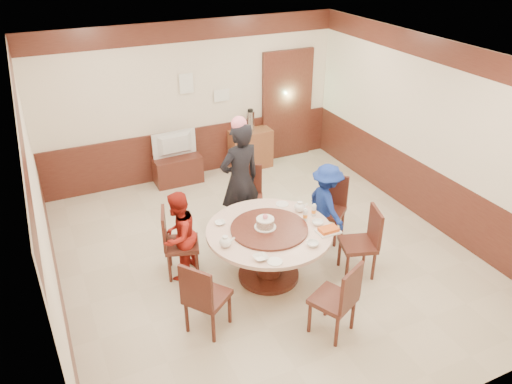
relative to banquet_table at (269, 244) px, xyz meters
name	(u,v)px	position (x,y,z in m)	size (l,w,h in m)	color
room	(266,188)	(0.18, 0.47, 0.55)	(6.00, 6.04, 2.84)	beige
banquet_table	(269,244)	(0.00, 0.00, 0.00)	(1.63, 1.63, 0.78)	#491F17
chair_0	(328,219)	(1.24, 0.50, -0.23)	(0.62, 0.62, 0.97)	#491F17
chair_1	(248,209)	(0.29, 1.29, -0.23)	(0.58, 0.59, 0.97)	#491F17
chair_2	(181,254)	(-1.03, 0.58, -0.23)	(0.55, 0.55, 0.97)	#491F17
chair_3	(207,308)	(-1.08, -0.57, -0.23)	(0.62, 0.62, 0.97)	#491F17
chair_4	(334,310)	(0.22, -1.23, -0.23)	(0.59, 0.59, 0.97)	#491F17
chair_5	(358,253)	(1.13, -0.42, -0.23)	(0.56, 0.55, 0.97)	#491F17
person_standing	(240,180)	(0.10, 1.16, 0.36)	(0.65, 0.43, 1.79)	black
person_red	(179,236)	(-1.05, 0.55, 0.08)	(0.60, 0.47, 1.24)	#A21E15
person_blue	(326,204)	(1.14, 0.44, 0.09)	(0.80, 0.46, 1.24)	navy
birthday_cake	(265,223)	(-0.04, 0.03, 0.31)	(0.28, 0.28, 0.19)	white
teapot_left	(225,242)	(-0.65, -0.11, 0.28)	(0.17, 0.15, 0.13)	white
teapot_right	(300,207)	(0.58, 0.24, 0.28)	(0.17, 0.15, 0.13)	white
bowl_0	(220,223)	(-0.52, 0.39, 0.23)	(0.13, 0.13, 0.03)	white
bowl_1	(313,244)	(0.32, -0.55, 0.24)	(0.15, 0.15, 0.05)	white
bowl_2	(261,258)	(-0.37, -0.53, 0.24)	(0.17, 0.17, 0.04)	white
bowl_3	(318,223)	(0.63, -0.16, 0.24)	(0.15, 0.15, 0.05)	white
saucer_near	(275,262)	(-0.25, -0.65, 0.22)	(0.18, 0.18, 0.01)	white
saucer_far	(282,204)	(0.45, 0.50, 0.22)	(0.18, 0.18, 0.01)	white
shrimp_platter	(328,230)	(0.65, -0.37, 0.24)	(0.30, 0.20, 0.06)	white
bottle_0	(305,215)	(0.53, 0.00, 0.30)	(0.06, 0.06, 0.16)	white
bottle_1	(314,211)	(0.69, 0.05, 0.30)	(0.06, 0.06, 0.16)	white
tv_stand	(178,169)	(-0.26, 3.20, -0.28)	(0.85, 0.45, 0.50)	#491F17
television	(176,145)	(-0.26, 3.20, 0.20)	(0.80, 0.11, 0.46)	gray
side_cabinet	(250,149)	(1.21, 3.23, -0.16)	(0.80, 0.40, 0.75)	brown
thermos	(250,121)	(1.21, 3.23, 0.41)	(0.15, 0.15, 0.38)	silver
notice_left	(186,83)	(0.07, 3.41, 1.22)	(0.25, 0.00, 0.35)	white
notice_right	(222,95)	(0.72, 3.41, 0.92)	(0.30, 0.00, 0.22)	white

